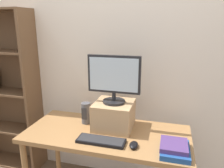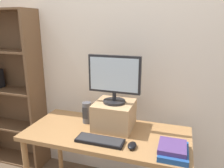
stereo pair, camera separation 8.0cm
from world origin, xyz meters
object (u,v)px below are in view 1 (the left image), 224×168
Objects in this scene: desk at (107,141)px; bookshelf_unit at (3,90)px; computer_mouse at (134,145)px; computer_monitor at (114,78)px; keyboard at (101,141)px; desk_speaker at (86,113)px; riser_box at (114,115)px; book_stack at (175,148)px.

desk is 1.39m from bookshelf_unit.
desk is 13.30× the size of computer_mouse.
computer_monitor is at bearing 70.82° from desk.
keyboard is at bearing -20.94° from bookshelf_unit.
keyboard reaches higher than desk.
keyboard is 0.38m from desk_speaker.
desk is 0.33m from computer_mouse.
keyboard is at bearing -96.27° from riser_box.
bookshelf_unit is 1.68m from computer_mouse.
computer_monitor reaches higher than desk_speaker.
keyboard is at bearing -179.36° from book_stack.
bookshelf_unit reaches higher than riser_box.
bookshelf_unit reaches higher than computer_monitor.
keyboard is 0.26m from computer_mouse.
desk is at bearing 163.68° from book_stack.
riser_box is 0.37m from computer_mouse.
keyboard is at bearing -96.30° from computer_monitor.
desk is 0.55m from computer_monitor.
keyboard is (1.33, -0.51, -0.15)m from bookshelf_unit.
computer_mouse is (0.26, -0.17, 0.10)m from desk.
desk is at bearing 146.75° from computer_mouse.
riser_box is at bearing 90.00° from computer_monitor.
riser_box reaches higher than computer_mouse.
desk_speaker reaches higher than keyboard.
riser_box is 0.87× the size of keyboard.
computer_monitor is at bearing 83.70° from keyboard.
computer_mouse is (0.23, -0.28, -0.10)m from riser_box.
desk_speaker is at bearing 176.60° from computer_monitor.
computer_monitor is at bearing -3.40° from desk_speaker.
desk_speaker is at bearing -11.45° from bookshelf_unit.
bookshelf_unit is 1.44m from keyboard.
computer_mouse is 0.53× the size of desk_speaker.
computer_mouse is at bearing -50.75° from computer_monitor.
book_stack is at bearing 1.90° from computer_mouse.
desk_speaker is at bearing 149.43° from computer_mouse.
computer_monitor is 0.72m from book_stack.
computer_monitor is 4.30× the size of computer_mouse.
computer_monitor is at bearing 152.74° from book_stack.
book_stack is at bearing -16.32° from desk.
bookshelf_unit is 1.95m from book_stack.
riser_box is at bearing 129.10° from computer_mouse.
computer_monitor is at bearing -9.88° from bookshelf_unit.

